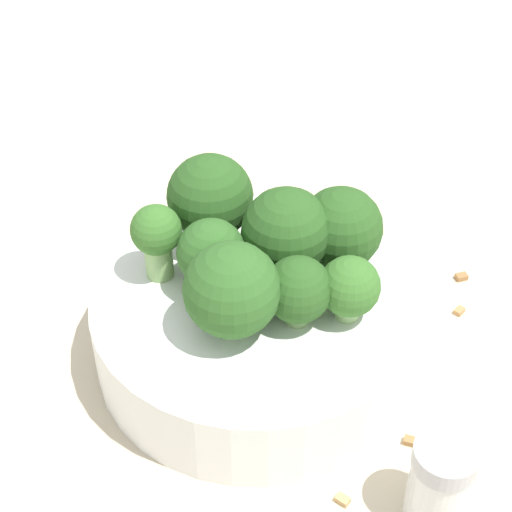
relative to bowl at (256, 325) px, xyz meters
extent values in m
plane|color=beige|center=(0.00, 0.00, -0.03)|extent=(3.00, 3.00, 0.00)
cylinder|color=white|center=(0.00, 0.00, 0.00)|extent=(0.21, 0.21, 0.05)
cylinder|color=#8EB770|center=(0.01, -0.03, 0.04)|extent=(0.02, 0.02, 0.02)
sphere|color=#2D5B23|center=(0.01, -0.03, 0.06)|extent=(0.06, 0.06, 0.06)
cylinder|color=#7A9E5B|center=(0.00, 0.03, 0.04)|extent=(0.02, 0.02, 0.02)
sphere|color=#28511E|center=(0.00, 0.03, 0.06)|extent=(0.06, 0.06, 0.06)
cylinder|color=#84AD66|center=(-0.03, -0.01, 0.04)|extent=(0.02, 0.02, 0.02)
sphere|color=#2D5B23|center=(-0.03, -0.01, 0.06)|extent=(0.04, 0.04, 0.04)
cylinder|color=#8EB770|center=(0.05, 0.02, 0.04)|extent=(0.02, 0.02, 0.02)
sphere|color=#386B28|center=(0.05, 0.02, 0.05)|extent=(0.04, 0.04, 0.04)
cylinder|color=#84AD66|center=(0.02, 0.06, 0.04)|extent=(0.02, 0.02, 0.02)
sphere|color=#28511E|center=(0.02, 0.06, 0.06)|extent=(0.05, 0.05, 0.05)
cylinder|color=#84AD66|center=(-0.06, -0.03, 0.04)|extent=(0.03, 0.03, 0.03)
sphere|color=#386B28|center=(-0.06, -0.03, 0.06)|extent=(0.03, 0.03, 0.03)
cylinder|color=#84AD66|center=(-0.06, 0.02, 0.04)|extent=(0.02, 0.02, 0.03)
sphere|color=#28511E|center=(-0.06, 0.02, 0.07)|extent=(0.06, 0.06, 0.06)
cylinder|color=#7A9E5B|center=(0.03, 0.00, 0.04)|extent=(0.02, 0.02, 0.02)
sphere|color=#28511E|center=(0.03, 0.00, 0.05)|extent=(0.04, 0.04, 0.04)
cylinder|color=silver|center=(0.16, -0.02, 0.00)|extent=(0.03, 0.03, 0.04)
cylinder|color=#B7B7BC|center=(0.16, -0.02, 0.02)|extent=(0.04, 0.04, 0.01)
cube|color=olive|center=(0.12, 0.01, -0.02)|extent=(0.01, 0.01, 0.01)
cube|color=olive|center=(0.07, 0.16, -0.02)|extent=(0.01, 0.01, 0.01)
cube|color=tan|center=(0.11, -0.05, -0.02)|extent=(0.01, 0.01, 0.01)
cube|color=#AD7F4C|center=(0.08, 0.12, -0.02)|extent=(0.01, 0.01, 0.01)
camera|label=1|loc=(0.26, -0.29, 0.40)|focal=60.00mm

